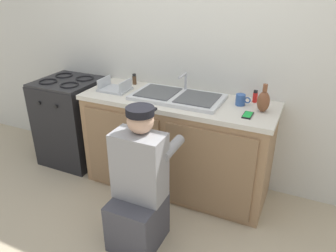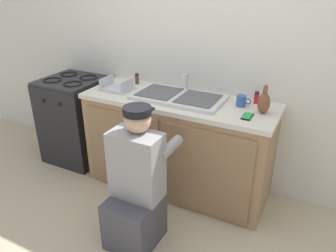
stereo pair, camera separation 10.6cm
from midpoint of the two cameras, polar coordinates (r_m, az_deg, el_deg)
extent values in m
plane|color=tan|center=(3.13, -1.79, -12.99)|extent=(12.00, 12.00, 0.00)
cube|color=silver|center=(3.12, 3.33, 12.57)|extent=(6.00, 0.10, 2.50)
cube|color=#997551|center=(3.11, 0.57, -3.51)|extent=(1.71, 0.60, 0.88)
cube|color=#866747|center=(3.05, -8.95, -4.47)|extent=(0.75, 0.02, 0.77)
cube|color=#866747|center=(2.73, 5.79, -8.09)|extent=(0.75, 0.02, 0.77)
cube|color=beige|center=(2.92, 0.60, 4.41)|extent=(1.75, 0.62, 0.04)
cube|color=silver|center=(2.90, 0.61, 5.06)|extent=(0.80, 0.44, 0.03)
cube|color=#4C4F51|center=(2.98, -2.75, 5.93)|extent=(0.33, 0.35, 0.01)
cube|color=#4C4F51|center=(2.83, 4.13, 4.86)|extent=(0.33, 0.35, 0.01)
cylinder|color=#B7BABF|center=(3.05, 2.09, 7.51)|extent=(0.02, 0.02, 0.18)
cylinder|color=#B7BABF|center=(2.95, 1.51, 8.75)|extent=(0.02, 0.16, 0.02)
cube|color=black|center=(3.74, -17.10, 0.64)|extent=(0.61, 0.60, 0.90)
cube|color=#262628|center=(3.58, -18.03, 7.36)|extent=(0.60, 0.59, 0.02)
torus|color=black|center=(3.58, -20.98, 7.26)|extent=(0.19, 0.19, 0.02)
torus|color=black|center=(3.40, -17.67, 6.82)|extent=(0.19, 0.19, 0.02)
torus|color=black|center=(3.75, -18.44, 8.38)|extent=(0.19, 0.19, 0.02)
torus|color=black|center=(3.57, -15.15, 8.00)|extent=(0.19, 0.19, 0.02)
cylinder|color=black|center=(3.49, -22.37, 3.68)|extent=(0.04, 0.02, 0.04)
cylinder|color=black|center=(3.34, -19.83, 3.19)|extent=(0.04, 0.02, 0.04)
cube|color=#3F3F47|center=(2.64, -6.48, -16.09)|extent=(0.36, 0.40, 0.40)
cube|color=gray|center=(2.40, -6.28, -6.97)|extent=(0.38, 0.22, 0.52)
sphere|color=tan|center=(2.27, -6.18, 0.92)|extent=(0.19, 0.19, 0.19)
cylinder|color=black|center=(2.24, -6.26, 2.58)|extent=(0.20, 0.20, 0.06)
cube|color=black|center=(2.31, -5.17, 2.90)|extent=(0.13, 0.09, 0.02)
cylinder|color=gray|center=(2.58, -7.38, -2.25)|extent=(0.08, 0.30, 0.08)
cylinder|color=gray|center=(2.44, -0.53, -3.81)|extent=(0.08, 0.30, 0.08)
ellipsoid|color=brown|center=(2.69, 15.19, 4.10)|extent=(0.10, 0.10, 0.17)
cylinder|color=brown|center=(2.66, 15.47, 6.41)|extent=(0.04, 0.04, 0.06)
cylinder|color=#513823|center=(3.31, -6.80, 7.94)|extent=(0.04, 0.04, 0.08)
cylinder|color=black|center=(3.29, -6.84, 8.81)|extent=(0.04, 0.04, 0.02)
cylinder|color=red|center=(2.90, 13.90, 4.86)|extent=(0.04, 0.04, 0.08)
cylinder|color=black|center=(2.88, 14.01, 5.83)|extent=(0.04, 0.04, 0.02)
cube|color=#B2B7BC|center=(3.17, -10.18, 6.30)|extent=(0.28, 0.22, 0.02)
cube|color=#B2B7BC|center=(3.22, -12.01, 7.39)|extent=(0.01, 0.21, 0.10)
cube|color=#B2B7BC|center=(3.09, -8.41, 6.91)|extent=(0.01, 0.21, 0.10)
cube|color=black|center=(2.62, 12.59, 1.86)|extent=(0.07, 0.14, 0.01)
cube|color=green|center=(2.61, 12.60, 1.98)|extent=(0.06, 0.12, 0.00)
cylinder|color=#335699|center=(2.80, 11.44, 4.50)|extent=(0.08, 0.08, 0.09)
torus|color=#335699|center=(2.79, 12.60, 4.40)|extent=(0.06, 0.01, 0.06)
camera|label=1|loc=(0.05, -91.08, -0.51)|focal=35.00mm
camera|label=2|loc=(0.05, 88.92, 0.51)|focal=35.00mm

